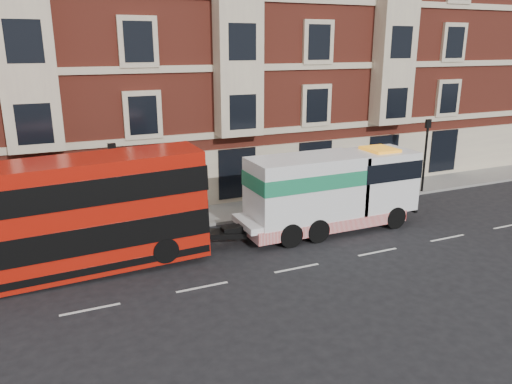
{
  "coord_description": "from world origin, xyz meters",
  "views": [
    {
      "loc": [
        -9.04,
        -16.13,
        8.67
      ],
      "look_at": [
        -0.01,
        4.0,
        2.14
      ],
      "focal_mm": 35.0,
      "sensor_mm": 36.0,
      "label": 1
    }
  ],
  "objects": [
    {
      "name": "sidewalk",
      "position": [
        0.0,
        7.5,
        0.07
      ],
      "size": [
        90.0,
        3.0,
        0.15
      ],
      "primitive_type": "cube",
      "color": "slate",
      "rests_on": "ground"
    },
    {
      "name": "pedestrian",
      "position": [
        -6.7,
        7.53,
        1.06
      ],
      "size": [
        0.77,
        0.63,
        1.82
      ],
      "primitive_type": "imported",
      "rotation": [
        0.0,
        0.0,
        -0.33
      ],
      "color": "black",
      "rests_on": "sidewalk"
    },
    {
      "name": "victorian_terrace",
      "position": [
        0.5,
        15.0,
        10.07
      ],
      "size": [
        45.0,
        12.0,
        20.4
      ],
      "color": "maroon",
      "rests_on": "ground"
    },
    {
      "name": "tow_truck",
      "position": [
        3.46,
        3.24,
        1.98
      ],
      "size": [
        8.98,
        2.65,
        3.74
      ],
      "color": "white",
      "rests_on": "ground"
    },
    {
      "name": "ground",
      "position": [
        0.0,
        0.0,
        0.0
      ],
      "size": [
        120.0,
        120.0,
        0.0
      ],
      "primitive_type": "plane",
      "color": "black",
      "rests_on": "ground"
    },
    {
      "name": "lamp_post_east",
      "position": [
        12.0,
        6.2,
        2.68
      ],
      "size": [
        0.35,
        0.15,
        4.35
      ],
      "color": "black",
      "rests_on": "sidewalk"
    },
    {
      "name": "lamp_post_west",
      "position": [
        -6.0,
        6.2,
        2.68
      ],
      "size": [
        0.35,
        0.15,
        4.35
      ],
      "color": "black",
      "rests_on": "sidewalk"
    },
    {
      "name": "double_decker_bus",
      "position": [
        -8.6,
        3.24,
        2.4
      ],
      "size": [
        11.21,
        2.57,
        4.54
      ],
      "color": "#B7160A",
      "rests_on": "ground"
    }
  ]
}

